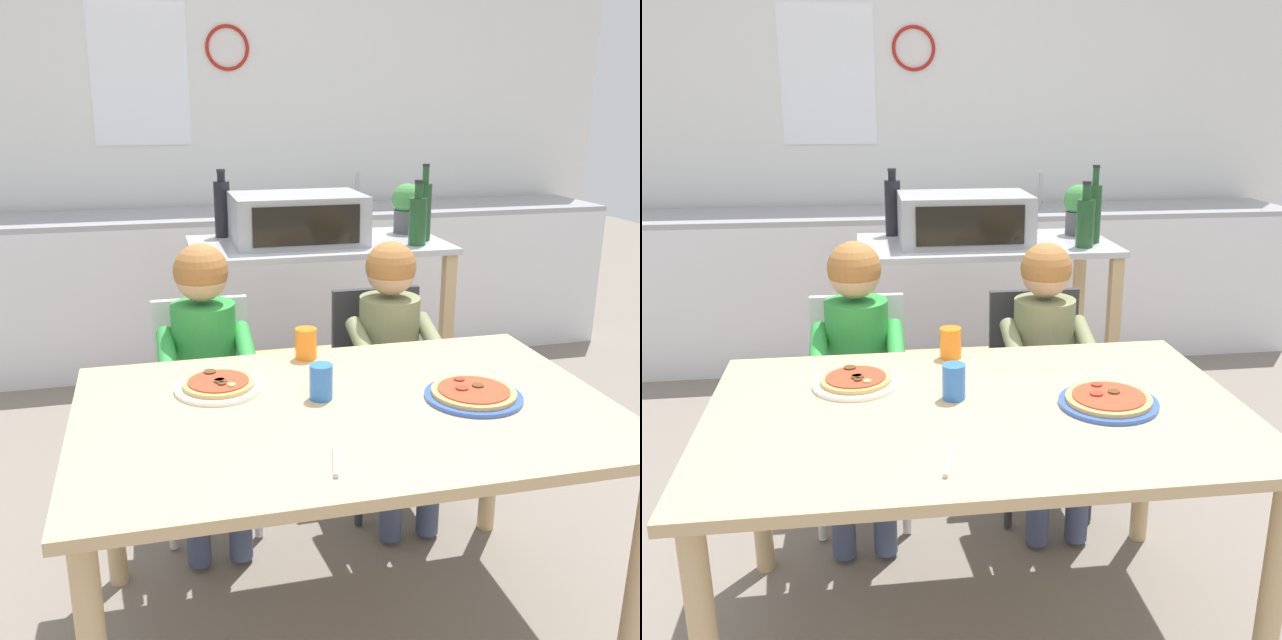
# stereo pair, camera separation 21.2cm
# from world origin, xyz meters

# --- Properties ---
(ground_plane) EXTENTS (11.33, 11.33, 0.00)m
(ground_plane) POSITION_xyz_m (0.00, 1.13, 0.00)
(ground_plane) COLOR slate
(back_wall_tiled) EXTENTS (5.09, 0.14, 2.70)m
(back_wall_tiled) POSITION_xyz_m (-0.00, 2.89, 1.35)
(back_wall_tiled) COLOR white
(back_wall_tiled) RESTS_ON ground
(kitchen_counter) EXTENTS (4.58, 0.60, 1.08)m
(kitchen_counter) POSITION_xyz_m (0.00, 2.48, 0.44)
(kitchen_counter) COLOR silver
(kitchen_counter) RESTS_ON ground
(kitchen_island_cart) EXTENTS (1.11, 0.59, 0.91)m
(kitchen_island_cart) POSITION_xyz_m (0.24, 1.33, 0.61)
(kitchen_island_cart) COLOR #B7BABF
(kitchen_island_cart) RESTS_ON ground
(toaster_oven) EXTENTS (0.56, 0.38, 0.21)m
(toaster_oven) POSITION_xyz_m (0.15, 1.32, 1.02)
(toaster_oven) COLOR #999BA0
(toaster_oven) RESTS_ON kitchen_island_cart
(bottle_slim_sauce) EXTENTS (0.06, 0.06, 0.33)m
(bottle_slim_sauce) POSITION_xyz_m (0.71, 1.26, 1.05)
(bottle_slim_sauce) COLOR #1E4723
(bottle_slim_sauce) RESTS_ON kitchen_island_cart
(bottle_tall_green_wine) EXTENTS (0.08, 0.08, 0.28)m
(bottle_tall_green_wine) POSITION_xyz_m (0.64, 1.16, 1.02)
(bottle_tall_green_wine) COLOR #1E4723
(bottle_tall_green_wine) RESTS_ON kitchen_island_cart
(bottle_brown_beer) EXTENTS (0.07, 0.07, 0.30)m
(bottle_brown_beer) POSITION_xyz_m (-0.15, 1.55, 1.04)
(bottle_brown_beer) COLOR black
(bottle_brown_beer) RESTS_ON kitchen_island_cart
(potted_herb_plant) EXTENTS (0.14, 0.14, 0.23)m
(potted_herb_plant) POSITION_xyz_m (0.70, 1.45, 1.03)
(potted_herb_plant) COLOR #4C4C51
(potted_herb_plant) RESTS_ON kitchen_island_cart
(dining_table) EXTENTS (1.42, 0.92, 0.73)m
(dining_table) POSITION_xyz_m (0.00, 0.00, 0.64)
(dining_table) COLOR tan
(dining_table) RESTS_ON ground
(dining_chair_left) EXTENTS (0.36, 0.36, 0.81)m
(dining_chair_left) POSITION_xyz_m (-0.32, 0.74, 0.48)
(dining_chair_left) COLOR silver
(dining_chair_left) RESTS_ON ground
(dining_chair_right) EXTENTS (0.36, 0.36, 0.81)m
(dining_chair_right) POSITION_xyz_m (0.35, 0.73, 0.48)
(dining_chair_right) COLOR #333338
(dining_chair_right) RESTS_ON ground
(child_in_green_shirt) EXTENTS (0.32, 0.42, 1.03)m
(child_in_green_shirt) POSITION_xyz_m (-0.32, 0.62, 0.66)
(child_in_green_shirt) COLOR #424C6B
(child_in_green_shirt) RESTS_ON ground
(child_in_olive_shirt) EXTENTS (0.32, 0.42, 1.01)m
(child_in_olive_shirt) POSITION_xyz_m (0.35, 0.60, 0.65)
(child_in_olive_shirt) COLOR #424C6B
(child_in_olive_shirt) RESTS_ON ground
(pizza_plate_white) EXTENTS (0.25, 0.25, 0.03)m
(pizza_plate_white) POSITION_xyz_m (-0.32, 0.19, 0.74)
(pizza_plate_white) COLOR white
(pizza_plate_white) RESTS_ON dining_table
(pizza_plate_blue_rimmed) EXTENTS (0.27, 0.27, 0.03)m
(pizza_plate_blue_rimmed) POSITION_xyz_m (0.35, -0.03, 0.74)
(pizza_plate_blue_rimmed) COLOR #3356B7
(pizza_plate_blue_rimmed) RESTS_ON dining_table
(drinking_cup_orange) EXTENTS (0.07, 0.07, 0.10)m
(drinking_cup_orange) POSITION_xyz_m (-0.02, 0.39, 0.78)
(drinking_cup_orange) COLOR orange
(drinking_cup_orange) RESTS_ON dining_table
(drinking_cup_blue) EXTENTS (0.06, 0.06, 0.10)m
(drinking_cup_blue) POSITION_xyz_m (-0.05, 0.07, 0.78)
(drinking_cup_blue) COLOR blue
(drinking_cup_blue) RESTS_ON dining_table
(serving_spoon) EXTENTS (0.05, 0.14, 0.01)m
(serving_spoon) POSITION_xyz_m (-0.11, -0.29, 0.73)
(serving_spoon) COLOR #B7BABF
(serving_spoon) RESTS_ON dining_table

